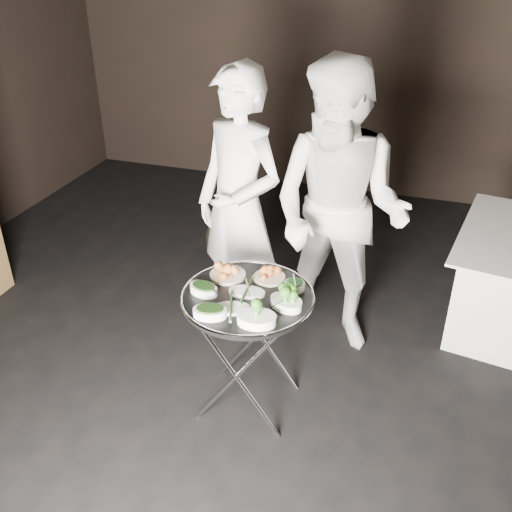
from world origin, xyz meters
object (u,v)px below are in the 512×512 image
(serving_tray, at_px, (247,297))
(waiter_right, at_px, (339,213))
(tray_stand, at_px, (248,347))
(waiter_left, at_px, (239,207))

(serving_tray, distance_m, waiter_right, 0.90)
(tray_stand, bearing_deg, serving_tray, -153.43)
(serving_tray, xyz_separation_m, waiter_left, (-0.32, 0.77, 0.15))
(tray_stand, distance_m, serving_tray, 0.34)
(serving_tray, xyz_separation_m, waiter_right, (0.33, 0.81, 0.18))
(waiter_right, bearing_deg, tray_stand, -98.86)
(tray_stand, distance_m, waiter_left, 0.97)
(tray_stand, xyz_separation_m, waiter_left, (-0.32, 0.77, 0.49))
(waiter_left, bearing_deg, tray_stand, -43.28)
(waiter_left, bearing_deg, serving_tray, -43.28)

